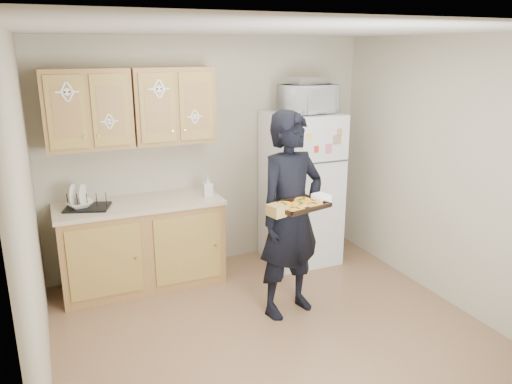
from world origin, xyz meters
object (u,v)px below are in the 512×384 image
refrigerator (301,189)px  person (291,216)px  dish_rack (87,200)px  baking_tray (299,206)px  microwave (308,99)px

refrigerator → person: (-0.65, -1.02, 0.09)m
refrigerator → person: person is taller
person → dish_rack: size_ratio=4.67×
baking_tray → dish_rack: size_ratio=1.09×
refrigerator → dish_rack: size_ratio=4.23×
baking_tray → dish_rack: 2.08m
person → baking_tray: person is taller
baking_tray → microwave: bearing=45.4°
dish_rack → refrigerator: bearing=-1.1°
refrigerator → dish_rack: 2.30m
refrigerator → baking_tray: 1.53m
microwave → dish_rack: microwave is taller
person → dish_rack: (-1.64, 1.07, 0.04)m
baking_tray → refrigerator: bearing=47.2°
dish_rack → person: bearing=-33.1°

